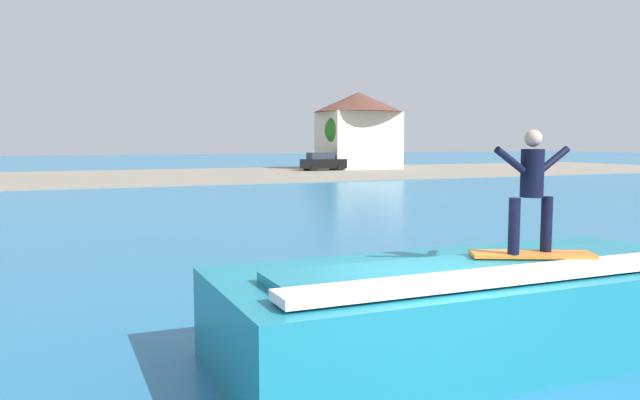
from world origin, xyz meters
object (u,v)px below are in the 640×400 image
at_px(surfer, 532,184).
at_px(house_gabled_white, 358,125).
at_px(wave_crest, 476,307).
at_px(surfboard, 532,254).
at_px(tree_tall_bare, 340,130).
at_px(car_far_shore, 323,162).

height_order(surfer, house_gabled_white, house_gabled_white).
bearing_deg(wave_crest, surfboard, -23.55).
distance_m(surfboard, surfer, 1.00).
distance_m(surfboard, tree_tall_bare, 54.13).
xyz_separation_m(wave_crest, surfer, (0.65, -0.32, 1.77)).
bearing_deg(surfboard, surfer, -164.33).
bearing_deg(tree_tall_bare, car_far_shore, -158.00).
bearing_deg(surfer, tree_tall_bare, 67.81).
xyz_separation_m(car_far_shore, house_gabled_white, (5.01, 2.27, 3.64)).
bearing_deg(house_gabled_white, surfer, -114.21).
height_order(surfboard, house_gabled_white, house_gabled_white).
height_order(surfboard, surfer, surfer).
distance_m(car_far_shore, tree_tall_bare, 3.98).
xyz_separation_m(surfboard, house_gabled_white, (23.07, 51.41, 3.16)).
height_order(wave_crest, surfboard, surfboard).
distance_m(surfer, car_far_shore, 52.41).
bearing_deg(car_far_shore, surfboard, -110.18).
xyz_separation_m(wave_crest, tree_tall_bare, (21.09, 49.77, 3.38)).
bearing_deg(surfboard, tree_tall_bare, 67.85).
height_order(surfer, tree_tall_bare, tree_tall_bare).
bearing_deg(wave_crest, house_gabled_white, 65.05).
height_order(surfer, car_far_shore, surfer).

